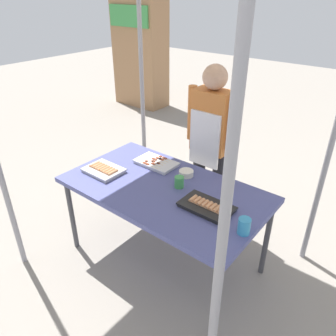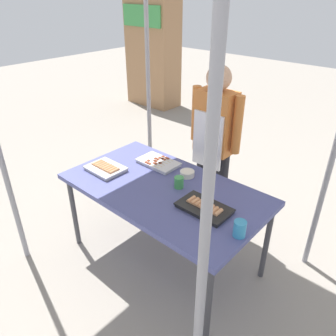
{
  "view_description": "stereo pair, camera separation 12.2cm",
  "coord_description": "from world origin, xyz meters",
  "px_view_note": "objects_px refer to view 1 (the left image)",
  "views": [
    {
      "loc": [
        1.4,
        -1.69,
        2.14
      ],
      "look_at": [
        0.0,
        0.05,
        0.9
      ],
      "focal_mm": 35.27,
      "sensor_mm": 36.0,
      "label": 1
    },
    {
      "loc": [
        1.49,
        -1.61,
        2.14
      ],
      "look_at": [
        0.0,
        0.05,
        0.9
      ],
      "focal_mm": 35.27,
      "sensor_mm": 36.0,
      "label": 2
    }
  ],
  "objects_px": {
    "stall_table": "(164,193)",
    "vendor_woman": "(211,137)",
    "drink_cup_by_wok": "(179,182)",
    "neighbor_stall_left": "(140,51)",
    "drink_cup_near_edge": "(244,226)",
    "tray_pork_links": "(104,170)",
    "tray_meat_skewers": "(156,163)",
    "tray_grilled_sausages": "(207,206)",
    "condiment_bowl": "(186,173)"
  },
  "relations": [
    {
      "from": "condiment_bowl",
      "to": "neighbor_stall_left",
      "type": "height_order",
      "value": "neighbor_stall_left"
    },
    {
      "from": "vendor_woman",
      "to": "neighbor_stall_left",
      "type": "distance_m",
      "value": 3.95
    },
    {
      "from": "tray_grilled_sausages",
      "to": "condiment_bowl",
      "type": "bearing_deg",
      "value": 143.42
    },
    {
      "from": "tray_meat_skewers",
      "to": "vendor_woman",
      "type": "xyz_separation_m",
      "value": [
        0.26,
        0.46,
        0.16
      ]
    },
    {
      "from": "tray_pork_links",
      "to": "neighbor_stall_left",
      "type": "xyz_separation_m",
      "value": [
        -2.6,
        3.26,
        0.27
      ]
    },
    {
      "from": "tray_meat_skewers",
      "to": "tray_pork_links",
      "type": "height_order",
      "value": "tray_pork_links"
    },
    {
      "from": "tray_pork_links",
      "to": "drink_cup_by_wok",
      "type": "height_order",
      "value": "drink_cup_by_wok"
    },
    {
      "from": "condiment_bowl",
      "to": "tray_meat_skewers",
      "type": "bearing_deg",
      "value": -178.22
    },
    {
      "from": "tray_meat_skewers",
      "to": "tray_pork_links",
      "type": "relative_size",
      "value": 1.16
    },
    {
      "from": "drink_cup_near_edge",
      "to": "neighbor_stall_left",
      "type": "xyz_separation_m",
      "value": [
        -3.89,
        3.23,
        0.24
      ]
    },
    {
      "from": "drink_cup_near_edge",
      "to": "vendor_woman",
      "type": "distance_m",
      "value": 1.13
    },
    {
      "from": "drink_cup_near_edge",
      "to": "vendor_woman",
      "type": "bearing_deg",
      "value": 133.45
    },
    {
      "from": "tray_grilled_sausages",
      "to": "drink_cup_near_edge",
      "type": "relative_size",
      "value": 3.38
    },
    {
      "from": "tray_grilled_sausages",
      "to": "tray_meat_skewers",
      "type": "xyz_separation_m",
      "value": [
        -0.71,
        0.28,
        -0.0
      ]
    },
    {
      "from": "stall_table",
      "to": "drink_cup_by_wok",
      "type": "xyz_separation_m",
      "value": [
        0.09,
        0.08,
        0.1
      ]
    },
    {
      "from": "stall_table",
      "to": "condiment_bowl",
      "type": "bearing_deg",
      "value": 83.29
    },
    {
      "from": "tray_pork_links",
      "to": "drink_cup_by_wok",
      "type": "distance_m",
      "value": 0.68
    },
    {
      "from": "stall_table",
      "to": "tray_pork_links",
      "type": "distance_m",
      "value": 0.57
    },
    {
      "from": "tray_meat_skewers",
      "to": "condiment_bowl",
      "type": "relative_size",
      "value": 3.04
    },
    {
      "from": "neighbor_stall_left",
      "to": "stall_table",
      "type": "bearing_deg",
      "value": -44.74
    },
    {
      "from": "vendor_woman",
      "to": "neighbor_stall_left",
      "type": "relative_size",
      "value": 0.76
    },
    {
      "from": "tray_pork_links",
      "to": "vendor_woman",
      "type": "height_order",
      "value": "vendor_woman"
    },
    {
      "from": "tray_grilled_sausages",
      "to": "tray_pork_links",
      "type": "distance_m",
      "value": 0.97
    },
    {
      "from": "tray_grilled_sausages",
      "to": "tray_pork_links",
      "type": "bearing_deg",
      "value": -173.88
    },
    {
      "from": "vendor_woman",
      "to": "drink_cup_near_edge",
      "type": "bearing_deg",
      "value": 133.45
    },
    {
      "from": "tray_grilled_sausages",
      "to": "drink_cup_near_edge",
      "type": "height_order",
      "value": "drink_cup_near_edge"
    },
    {
      "from": "tray_meat_skewers",
      "to": "drink_cup_near_edge",
      "type": "bearing_deg",
      "value": -18.74
    },
    {
      "from": "condiment_bowl",
      "to": "drink_cup_by_wok",
      "type": "bearing_deg",
      "value": -71.07
    },
    {
      "from": "stall_table",
      "to": "condiment_bowl",
      "type": "relative_size",
      "value": 13.2
    },
    {
      "from": "tray_pork_links",
      "to": "drink_cup_near_edge",
      "type": "height_order",
      "value": "drink_cup_near_edge"
    },
    {
      "from": "condiment_bowl",
      "to": "drink_cup_by_wok",
      "type": "xyz_separation_m",
      "value": [
        0.06,
        -0.18,
        0.02
      ]
    },
    {
      "from": "tray_pork_links",
      "to": "vendor_woman",
      "type": "xyz_separation_m",
      "value": [
        0.52,
        0.84,
        0.16
      ]
    },
    {
      "from": "drink_cup_by_wok",
      "to": "neighbor_stall_left",
      "type": "height_order",
      "value": "neighbor_stall_left"
    },
    {
      "from": "stall_table",
      "to": "vendor_woman",
      "type": "relative_size",
      "value": 1.01
    },
    {
      "from": "drink_cup_near_edge",
      "to": "drink_cup_by_wok",
      "type": "height_order",
      "value": "drink_cup_near_edge"
    },
    {
      "from": "tray_grilled_sausages",
      "to": "drink_cup_by_wok",
      "type": "xyz_separation_m",
      "value": [
        -0.33,
        0.11,
        0.03
      ]
    },
    {
      "from": "stall_table",
      "to": "tray_meat_skewers",
      "type": "height_order",
      "value": "tray_meat_skewers"
    },
    {
      "from": "drink_cup_by_wok",
      "to": "neighbor_stall_left",
      "type": "distance_m",
      "value": 4.46
    },
    {
      "from": "tray_pork_links",
      "to": "drink_cup_near_edge",
      "type": "distance_m",
      "value": 1.29
    },
    {
      "from": "drink_cup_near_edge",
      "to": "drink_cup_by_wok",
      "type": "xyz_separation_m",
      "value": [
        -0.65,
        0.18,
        -0.01
      ]
    },
    {
      "from": "stall_table",
      "to": "drink_cup_by_wok",
      "type": "relative_size",
      "value": 17.5
    },
    {
      "from": "tray_meat_skewers",
      "to": "drink_cup_by_wok",
      "type": "xyz_separation_m",
      "value": [
        0.38,
        -0.17,
        0.03
      ]
    },
    {
      "from": "tray_grilled_sausages",
      "to": "vendor_woman",
      "type": "height_order",
      "value": "vendor_woman"
    },
    {
      "from": "tray_meat_skewers",
      "to": "drink_cup_near_edge",
      "type": "height_order",
      "value": "drink_cup_near_edge"
    },
    {
      "from": "tray_pork_links",
      "to": "condiment_bowl",
      "type": "distance_m",
      "value": 0.7
    },
    {
      "from": "drink_cup_near_edge",
      "to": "neighbor_stall_left",
      "type": "height_order",
      "value": "neighbor_stall_left"
    },
    {
      "from": "vendor_woman",
      "to": "tray_pork_links",
      "type": "bearing_deg",
      "value": 58.29
    },
    {
      "from": "tray_pork_links",
      "to": "neighbor_stall_left",
      "type": "bearing_deg",
      "value": 128.61
    },
    {
      "from": "vendor_woman",
      "to": "tray_grilled_sausages",
      "type": "bearing_deg",
      "value": 121.01
    },
    {
      "from": "condiment_bowl",
      "to": "vendor_woman",
      "type": "height_order",
      "value": "vendor_woman"
    }
  ]
}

